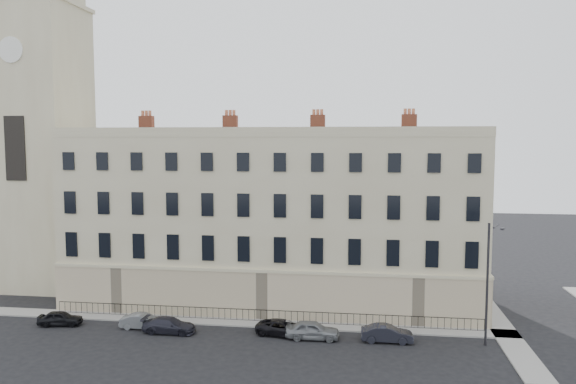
# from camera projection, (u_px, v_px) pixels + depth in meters

# --- Properties ---
(ground) EXTENTS (160.00, 160.00, 0.00)m
(ground) POSITION_uv_depth(u_px,v_px,m) (330.00, 351.00, 39.41)
(ground) COLOR black
(ground) RESTS_ON ground
(terrace) EXTENTS (36.22, 12.22, 17.00)m
(terrace) POSITION_uv_depth(u_px,v_px,m) (274.00, 220.00, 51.35)
(terrace) COLOR #BDB18D
(terrace) RESTS_ON ground
(church_tower) EXTENTS (8.00, 8.13, 44.00)m
(church_tower) POSITION_uv_depth(u_px,v_px,m) (38.00, 101.00, 55.61)
(church_tower) COLOR #BDB18D
(church_tower) RESTS_ON ground
(pavement_terrace) EXTENTS (48.00, 2.00, 0.12)m
(pavement_terrace) POSITION_uv_depth(u_px,v_px,m) (212.00, 321.00, 45.70)
(pavement_terrace) COLOR gray
(pavement_terrace) RESTS_ON ground
(pavement_east_return) EXTENTS (2.00, 24.00, 0.12)m
(pavement_east_return) POSITION_uv_depth(u_px,v_px,m) (497.00, 322.00, 45.52)
(pavement_east_return) COLOR gray
(pavement_east_return) RESTS_ON ground
(railings) EXTENTS (35.00, 0.04, 0.96)m
(railings) POSITION_uv_depth(u_px,v_px,m) (261.00, 316.00, 45.51)
(railings) COLOR black
(railings) RESTS_ON ground
(car_a) EXTENTS (3.61, 1.93, 1.17)m
(car_a) POSITION_uv_depth(u_px,v_px,m) (60.00, 318.00, 44.74)
(car_a) COLOR black
(car_a) RESTS_ON ground
(car_b) EXTENTS (3.57, 1.36, 1.16)m
(car_b) POSITION_uv_depth(u_px,v_px,m) (143.00, 321.00, 43.99)
(car_b) COLOR slate
(car_b) RESTS_ON ground
(car_c) EXTENTS (4.13, 1.70, 1.19)m
(car_c) POSITION_uv_depth(u_px,v_px,m) (169.00, 325.00, 43.00)
(car_c) COLOR #22222D
(car_c) RESTS_ON ground
(car_d) EXTENTS (4.37, 2.54, 1.14)m
(car_d) POSITION_uv_depth(u_px,v_px,m) (283.00, 328.00, 42.48)
(car_d) COLOR black
(car_d) RESTS_ON ground
(car_e) EXTENTS (4.03, 1.69, 1.36)m
(car_e) POSITION_uv_depth(u_px,v_px,m) (312.00, 330.00, 41.67)
(car_e) COLOR slate
(car_e) RESTS_ON ground
(car_f) EXTENTS (3.82, 1.39, 1.25)m
(car_f) POSITION_uv_depth(u_px,v_px,m) (387.00, 334.00, 41.04)
(car_f) COLOR black
(car_f) RESTS_ON ground
(streetlamp) EXTENTS (0.86, 1.83, 8.90)m
(streetlamp) POSITION_uv_depth(u_px,v_px,m) (488.00, 279.00, 39.86)
(streetlamp) COLOR #29292D
(streetlamp) RESTS_ON ground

